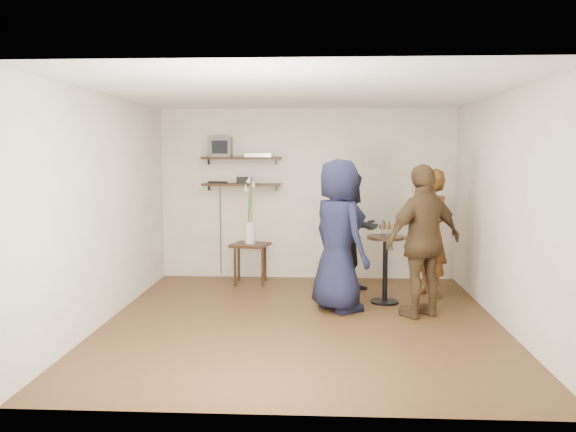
% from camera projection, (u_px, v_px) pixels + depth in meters
% --- Properties ---
extents(room, '(4.58, 5.08, 2.68)m').
position_uv_depth(room, '(302.00, 209.00, 6.86)').
color(room, '#412615').
rests_on(room, ground).
extents(shelf_upper, '(1.20, 0.25, 0.04)m').
position_uv_depth(shelf_upper, '(241.00, 158.00, 9.21)').
color(shelf_upper, black).
rests_on(shelf_upper, room).
extents(shelf_lower, '(1.20, 0.25, 0.04)m').
position_uv_depth(shelf_lower, '(242.00, 185.00, 9.26)').
color(shelf_lower, black).
rests_on(shelf_lower, room).
extents(crt_monitor, '(0.32, 0.30, 0.30)m').
position_uv_depth(crt_monitor, '(221.00, 147.00, 9.21)').
color(crt_monitor, '#59595B').
rests_on(crt_monitor, shelf_upper).
extents(dvd_deck, '(0.40, 0.24, 0.06)m').
position_uv_depth(dvd_deck, '(258.00, 155.00, 9.19)').
color(dvd_deck, silver).
rests_on(dvd_deck, shelf_upper).
extents(radio, '(0.22, 0.10, 0.10)m').
position_uv_depth(radio, '(244.00, 180.00, 9.25)').
color(radio, black).
rests_on(radio, shelf_lower).
extents(power_strip, '(0.30, 0.05, 0.03)m').
position_uv_depth(power_strip, '(218.00, 182.00, 9.32)').
color(power_strip, black).
rests_on(power_strip, shelf_lower).
extents(side_table, '(0.61, 0.61, 0.60)m').
position_uv_depth(side_table, '(250.00, 250.00, 8.98)').
color(side_table, black).
rests_on(side_table, room).
extents(vase_lilies, '(0.20, 0.20, 1.03)m').
position_uv_depth(vase_lilies, '(250.00, 222.00, 8.94)').
color(vase_lilies, white).
rests_on(vase_lilies, side_table).
extents(drinks_table, '(0.48, 0.48, 0.87)m').
position_uv_depth(drinks_table, '(385.00, 260.00, 7.83)').
color(drinks_table, black).
rests_on(drinks_table, room).
extents(wine_glass_fl, '(0.07, 0.07, 0.21)m').
position_uv_depth(wine_glass_fl, '(381.00, 225.00, 7.74)').
color(wine_glass_fl, silver).
rests_on(wine_glass_fl, drinks_table).
extents(wine_glass_fr, '(0.07, 0.07, 0.21)m').
position_uv_depth(wine_glass_fr, '(392.00, 226.00, 7.74)').
color(wine_glass_fr, silver).
rests_on(wine_glass_fr, drinks_table).
extents(wine_glass_bl, '(0.06, 0.06, 0.19)m').
position_uv_depth(wine_glass_bl, '(383.00, 225.00, 7.85)').
color(wine_glass_bl, silver).
rests_on(wine_glass_bl, drinks_table).
extents(wine_glass_br, '(0.06, 0.06, 0.19)m').
position_uv_depth(wine_glass_br, '(387.00, 226.00, 7.79)').
color(wine_glass_br, silver).
rests_on(wine_glass_br, drinks_table).
extents(person_plaid, '(0.67, 0.75, 1.72)m').
position_uv_depth(person_plaid, '(431.00, 233.00, 8.13)').
color(person_plaid, '#A81316').
rests_on(person_plaid, room).
extents(person_dark, '(1.04, 0.98, 1.69)m').
position_uv_depth(person_dark, '(352.00, 232.00, 8.44)').
color(person_dark, black).
rests_on(person_dark, room).
extents(person_navy, '(0.99, 1.08, 1.86)m').
position_uv_depth(person_navy, '(339.00, 235.00, 7.43)').
color(person_navy, black).
rests_on(person_navy, room).
extents(person_brown, '(1.13, 0.92, 1.80)m').
position_uv_depth(person_brown, '(424.00, 241.00, 7.15)').
color(person_brown, '#4B3620').
rests_on(person_brown, room).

